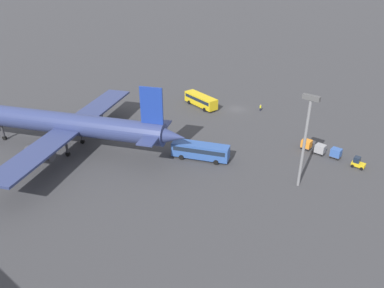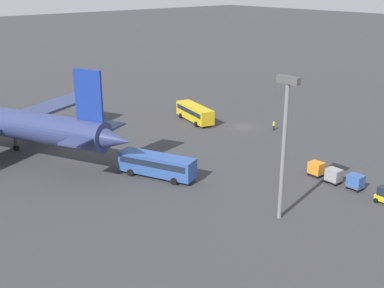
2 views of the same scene
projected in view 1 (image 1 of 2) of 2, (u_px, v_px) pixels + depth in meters
The scene contains 10 objects.
ground_plane at pixel (236, 109), 97.81m from camera, with size 600.00×600.00×0.00m, color #38383A.
airplane at pixel (65, 124), 75.66m from camera, with size 48.56×42.96×15.11m.
shuttle_bus_near at pixel (201, 100), 98.63m from camera, with size 10.97×5.21×3.12m.
shuttle_bus_far at pixel (200, 150), 73.59m from camera, with size 11.52×6.90×3.22m.
baggage_tug at pixel (358, 163), 71.13m from camera, with size 2.42×1.65×2.10m.
worker_person at pixel (260, 108), 96.28m from camera, with size 0.38×0.38×1.74m.
cargo_cart_blue at pixel (336, 153), 74.16m from camera, with size 2.02×1.71×2.06m.
cargo_cart_grey at pixel (320, 149), 75.62m from camera, with size 2.02×1.71×2.06m.
cargo_cart_orange at pixel (306, 144), 77.57m from camera, with size 2.02×1.71×2.06m.
light_pole at pixel (306, 132), 61.31m from camera, with size 2.80×0.70×16.76m.
Camera 1 is at (-48.46, 78.01, 36.78)m, focal length 35.00 mm.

